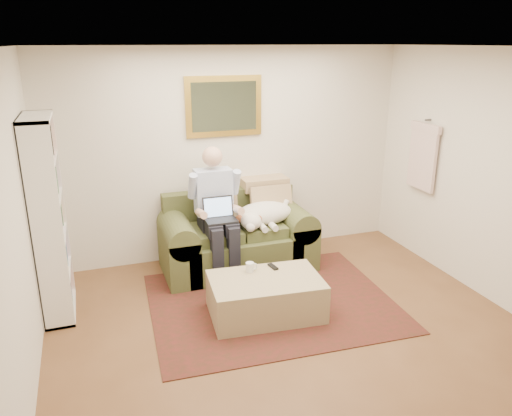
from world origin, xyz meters
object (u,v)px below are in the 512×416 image
laptop (220,214)px  coffee_mug (250,267)px  sofa (237,243)px  ottoman (266,297)px  sleeping_dog (264,213)px  bookshelf (49,219)px  seated_man (218,215)px

laptop → coffee_mug: laptop is taller
sofa → coffee_mug: size_ratio=17.98×
ottoman → coffee_mug: 0.34m
laptop → sleeping_dog: bearing=13.6°
laptop → ottoman: bearing=-77.8°
bookshelf → seated_man: bearing=8.0°
sleeping_dog → bookshelf: size_ratio=0.37×
bookshelf → ottoman: bearing=-21.6°
coffee_mug → sofa: bearing=80.7°
sleeping_dog → laptop: bearing=-166.4°
sleeping_dog → bookshelf: bearing=-172.2°
seated_man → coffee_mug: (0.11, -0.82, -0.30)m
laptop → bookshelf: size_ratio=0.17×
ottoman → bookshelf: bearing=158.4°
sofa → sleeping_dog: size_ratio=2.43×
sleeping_dog → bookshelf: 2.40m
laptop → sleeping_dog: size_ratio=0.47×
coffee_mug → laptop: bearing=98.3°
sofa → seated_man: 0.55m
seated_man → sofa: bearing=31.5°
sofa → laptop: size_ratio=5.15×
sleeping_dog → ottoman: sleeping_dog is taller
coffee_mug → bookshelf: bookshelf is taller
seated_man → laptop: size_ratio=4.33×
sofa → coffee_mug: sofa is taller
sofa → ottoman: size_ratio=1.63×
laptop → sleeping_dog: laptop is taller
seated_man → bookshelf: bearing=-172.0°
seated_man → ottoman: bearing=-78.6°
seated_man → bookshelf: bookshelf is taller
sofa → bookshelf: bearing=-168.5°
laptop → ottoman: (0.21, -0.96, -0.59)m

